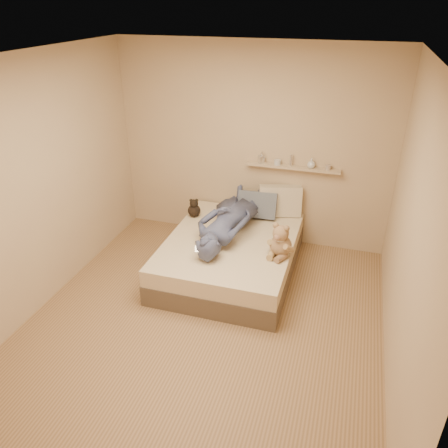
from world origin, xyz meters
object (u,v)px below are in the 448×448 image
(person, at_px, (229,218))
(wall_shelf, at_px, (293,167))
(teddy_bear, at_px, (280,243))
(game_console, at_px, (203,249))
(pillow_cream, at_px, (280,201))
(dark_plush, at_px, (194,209))
(bed, at_px, (231,256))
(pillow_grey, at_px, (257,205))

(person, height_order, wall_shelf, wall_shelf)
(person, bearing_deg, teddy_bear, 157.40)
(game_console, xyz_separation_m, pillow_cream, (0.58, 1.38, 0.04))
(dark_plush, bearing_deg, teddy_bear, -27.00)
(pillow_cream, relative_size, wall_shelf, 0.46)
(teddy_bear, bearing_deg, dark_plush, 153.00)
(wall_shelf, bearing_deg, teddy_bear, -86.24)
(game_console, bearing_deg, bed, 74.46)
(game_console, relative_size, pillow_grey, 0.38)
(game_console, xyz_separation_m, dark_plush, (-0.48, 1.00, -0.05))
(pillow_cream, bearing_deg, wall_shelf, 33.53)
(game_console, relative_size, wall_shelf, 0.16)
(teddy_bear, distance_m, person, 0.79)
(dark_plush, bearing_deg, person, -26.85)
(dark_plush, distance_m, person, 0.63)
(game_console, bearing_deg, person, 84.05)
(bed, relative_size, person, 1.19)
(bed, bearing_deg, person, 114.74)
(bed, distance_m, wall_shelf, 1.38)
(pillow_grey, distance_m, wall_shelf, 0.66)
(pillow_cream, relative_size, pillow_grey, 1.10)
(dark_plush, height_order, wall_shelf, wall_shelf)
(pillow_cream, xyz_separation_m, wall_shelf, (0.12, 0.08, 0.45))
(teddy_bear, distance_m, pillow_cream, 1.04)
(wall_shelf, bearing_deg, pillow_grey, -150.71)
(bed, height_order, game_console, game_console)
(person, bearing_deg, bed, 119.27)
(pillow_grey, xyz_separation_m, wall_shelf, (0.39, 0.22, 0.48))
(game_console, relative_size, person, 0.12)
(dark_plush, relative_size, person, 0.16)
(bed, bearing_deg, teddy_bear, -16.93)
(game_console, bearing_deg, teddy_bear, 24.95)
(bed, relative_size, pillow_grey, 3.80)
(person, xyz_separation_m, wall_shelf, (0.63, 0.74, 0.46))
(pillow_grey, relative_size, person, 0.31)
(bed, distance_m, person, 0.46)
(teddy_bear, bearing_deg, person, 152.88)
(dark_plush, height_order, pillow_grey, pillow_grey)
(game_console, bearing_deg, wall_shelf, 64.27)
(game_console, xyz_separation_m, teddy_bear, (0.78, 0.36, 0.01))
(pillow_grey, height_order, wall_shelf, wall_shelf)
(wall_shelf, bearing_deg, person, -130.33)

